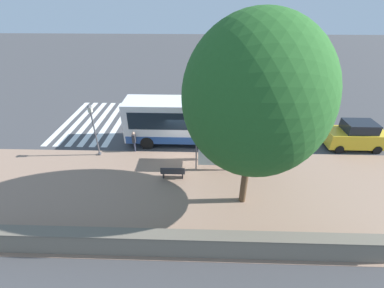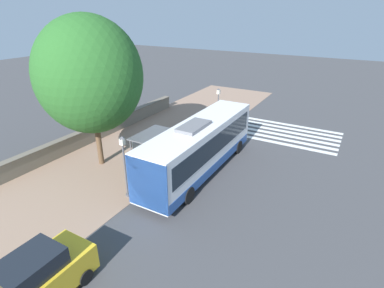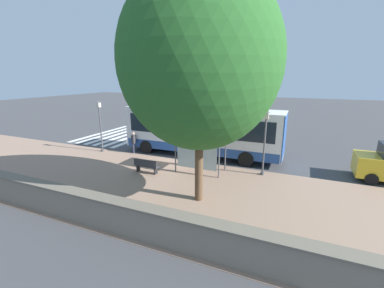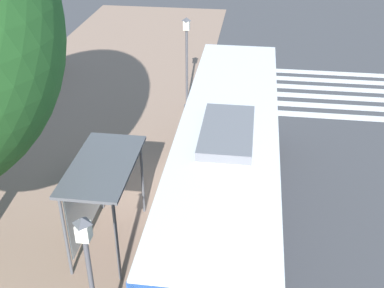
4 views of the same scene
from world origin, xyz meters
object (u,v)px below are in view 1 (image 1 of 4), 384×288
at_px(bus, 200,120).
at_px(street_lamp_far, 270,130).
at_px(bus_shelter, 217,139).
at_px(pedestrian, 134,140).
at_px(street_lamp_near, 94,127).
at_px(parked_car_behind_bus, 355,135).
at_px(bench, 173,172).
at_px(shade_tree, 256,98).

xyz_separation_m(bus, street_lamp_far, (-2.25, -4.72, 0.39)).
height_order(bus_shelter, pedestrian, bus_shelter).
relative_size(bus, bus_shelter, 3.73).
xyz_separation_m(bus, street_lamp_near, (-2.17, 7.36, 0.44)).
height_order(bus, parked_car_behind_bus, bus).
relative_size(bus_shelter, street_lamp_near, 0.78).
bearing_deg(street_lamp_far, bench, 110.99).
bearing_deg(bus, bus_shelter, -160.93).
bearing_deg(bench, shade_tree, -114.87).
xyz_separation_m(bus, shade_tree, (-6.65, -2.44, 4.35)).
bearing_deg(bus, street_lamp_far, -115.52).
height_order(bench, parked_car_behind_bus, parked_car_behind_bus).
relative_size(pedestrian, parked_car_behind_bus, 0.38).
bearing_deg(street_lamp_far, street_lamp_near, 89.60).
xyz_separation_m(bus_shelter, street_lamp_near, (1.07, 8.48, 0.24)).
height_order(bus_shelter, street_lamp_near, street_lamp_near).
relative_size(bench, street_lamp_near, 0.39).
relative_size(bus_shelter, bench, 1.98).
bearing_deg(street_lamp_near, bus, -73.57).
relative_size(street_lamp_near, shade_tree, 0.39).
distance_m(street_lamp_far, parked_car_behind_bus, 7.29).
bearing_deg(bench, bus_shelter, -62.40).
xyz_separation_m(pedestrian, parked_car_behind_bus, (1.06, -16.53, 0.08)).
distance_m(bus_shelter, street_lamp_far, 3.74).
bearing_deg(shade_tree, bus_shelter, 21.25).
xyz_separation_m(bus_shelter, shade_tree, (-3.41, -1.32, 4.15)).
relative_size(bus, shade_tree, 1.14).
bearing_deg(shade_tree, bench, 65.13).
xyz_separation_m(bench, street_lamp_near, (2.55, 5.64, 1.86)).
distance_m(bus_shelter, street_lamp_near, 8.55).
bearing_deg(pedestrian, shade_tree, -124.88).
height_order(bus, street_lamp_near, street_lamp_near).
height_order(pedestrian, street_lamp_far, street_lamp_far).
xyz_separation_m(street_lamp_near, shade_tree, (-4.48, -9.80, 3.91)).
height_order(bus_shelter, bench, bus_shelter).
bearing_deg(bench, pedestrian, 44.83).
height_order(pedestrian, bench, pedestrian).
bearing_deg(bus_shelter, bus, 19.07).
bearing_deg(shade_tree, street_lamp_far, -27.37).
bearing_deg(parked_car_behind_bus, street_lamp_near, 95.03).
bearing_deg(bus_shelter, street_lamp_far, -74.66).
bearing_deg(parked_car_behind_bus, bus, 87.57).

